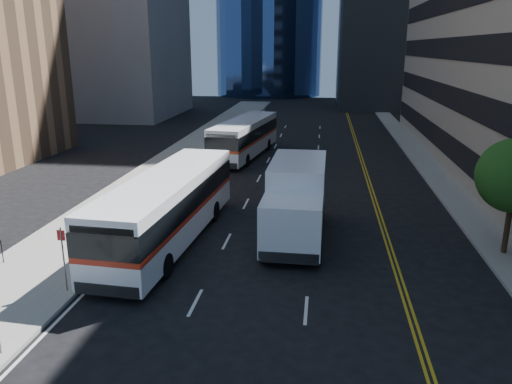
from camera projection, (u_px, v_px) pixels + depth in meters
ground at (288, 341)px, 15.69m from camera, size 160.00×160.00×0.00m
sidewalk_west at (182, 159)px, 40.81m from camera, size 5.00×90.00×0.15m
sidewalk_east at (428, 167)px, 38.30m from camera, size 2.00×90.00×0.15m
bus_front at (168, 206)px, 23.25m from camera, size 3.52×12.66×3.23m
bus_rear at (245, 137)px, 41.80m from camera, size 4.21×12.22×3.09m
box_truck at (296, 200)px, 23.72m from camera, size 2.75×7.60×3.62m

